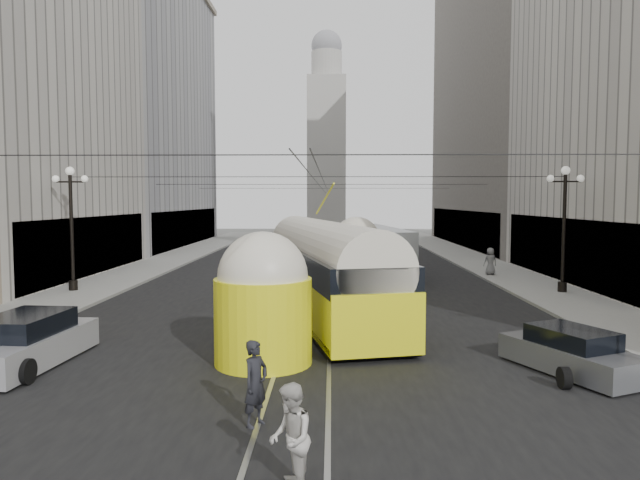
{
  "coord_description": "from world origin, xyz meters",
  "views": [
    {
      "loc": [
        0.82,
        -11.07,
        4.81
      ],
      "look_at": [
        0.34,
        12.13,
        3.19
      ],
      "focal_mm": 32.0,
      "sensor_mm": 36.0,
      "label": 1
    }
  ],
  "objects_px": {
    "streetcar": "(324,268)",
    "pedestrian_crossing_a": "(256,383)",
    "pedestrian_sidewalk_right": "(490,261)",
    "sedan_silver": "(26,343)",
    "pedestrian_crossing_b": "(290,439)",
    "city_bus": "(375,248)",
    "sedan_grey": "(572,353)"
  },
  "relations": [
    {
      "from": "sedan_grey",
      "to": "pedestrian_crossing_b",
      "type": "xyz_separation_m",
      "value": [
        -7.35,
        -6.65,
        0.34
      ]
    },
    {
      "from": "pedestrian_crossing_a",
      "to": "pedestrian_crossing_b",
      "type": "bearing_deg",
      "value": -128.71
    },
    {
      "from": "streetcar",
      "to": "pedestrian_crossing_b",
      "type": "relative_size",
      "value": 9.74
    },
    {
      "from": "sedan_silver",
      "to": "pedestrian_sidewalk_right",
      "type": "xyz_separation_m",
      "value": [
        18.78,
        19.56,
        0.3
      ]
    },
    {
      "from": "streetcar",
      "to": "pedestrian_crossing_b",
      "type": "xyz_separation_m",
      "value": [
        -0.35,
        -14.81,
        -1.03
      ]
    },
    {
      "from": "sedan_silver",
      "to": "pedestrian_sidewalk_right",
      "type": "bearing_deg",
      "value": 46.17
    },
    {
      "from": "pedestrian_sidewalk_right",
      "to": "pedestrian_crossing_b",
      "type": "bearing_deg",
      "value": 60.32
    },
    {
      "from": "sedan_silver",
      "to": "pedestrian_crossing_b",
      "type": "relative_size",
      "value": 2.73
    },
    {
      "from": "streetcar",
      "to": "sedan_silver",
      "type": "distance_m",
      "value": 11.64
    },
    {
      "from": "pedestrian_sidewalk_right",
      "to": "sedan_silver",
      "type": "bearing_deg",
      "value": 38.26
    },
    {
      "from": "sedan_silver",
      "to": "pedestrian_crossing_a",
      "type": "relative_size",
      "value": 2.69
    },
    {
      "from": "sedan_silver",
      "to": "pedestrian_crossing_b",
      "type": "xyz_separation_m",
      "value": [
        8.18,
        -6.99,
        0.21
      ]
    },
    {
      "from": "streetcar",
      "to": "pedestrian_sidewalk_right",
      "type": "distance_m",
      "value": 15.62
    },
    {
      "from": "city_bus",
      "to": "pedestrian_crossing_b",
      "type": "relative_size",
      "value": 6.74
    },
    {
      "from": "pedestrian_crossing_b",
      "to": "pedestrian_sidewalk_right",
      "type": "xyz_separation_m",
      "value": [
        10.61,
        26.55,
        0.09
      ]
    },
    {
      "from": "city_bus",
      "to": "pedestrian_crossing_a",
      "type": "bearing_deg",
      "value": -99.97
    },
    {
      "from": "streetcar",
      "to": "city_bus",
      "type": "xyz_separation_m",
      "value": [
        3.13,
        13.15,
        -0.27
      ]
    },
    {
      "from": "streetcar",
      "to": "pedestrian_sidewalk_right",
      "type": "relative_size",
      "value": 10.43
    },
    {
      "from": "pedestrian_crossing_a",
      "to": "pedestrian_crossing_b",
      "type": "height_order",
      "value": "pedestrian_crossing_a"
    },
    {
      "from": "city_bus",
      "to": "sedan_grey",
      "type": "bearing_deg",
      "value": -79.72
    },
    {
      "from": "pedestrian_crossing_a",
      "to": "sedan_grey",
      "type": "bearing_deg",
      "value": -32.44
    },
    {
      "from": "sedan_grey",
      "to": "streetcar",
      "type": "bearing_deg",
      "value": 130.62
    },
    {
      "from": "pedestrian_crossing_b",
      "to": "pedestrian_sidewalk_right",
      "type": "height_order",
      "value": "pedestrian_sidewalk_right"
    },
    {
      "from": "pedestrian_crossing_b",
      "to": "pedestrian_sidewalk_right",
      "type": "relative_size",
      "value": 1.07
    },
    {
      "from": "pedestrian_sidewalk_right",
      "to": "city_bus",
      "type": "bearing_deg",
      "value": -19.06
    },
    {
      "from": "sedan_silver",
      "to": "pedestrian_sidewalk_right",
      "type": "height_order",
      "value": "pedestrian_sidewalk_right"
    },
    {
      "from": "city_bus",
      "to": "pedestrian_crossing_b",
      "type": "height_order",
      "value": "city_bus"
    },
    {
      "from": "city_bus",
      "to": "pedestrian_crossing_b",
      "type": "bearing_deg",
      "value": -97.11
    },
    {
      "from": "city_bus",
      "to": "pedestrian_crossing_b",
      "type": "distance_m",
      "value": 28.19
    },
    {
      "from": "sedan_silver",
      "to": "pedestrian_crossing_a",
      "type": "distance_m",
      "value": 8.38
    },
    {
      "from": "city_bus",
      "to": "sedan_silver",
      "type": "bearing_deg",
      "value": -119.08
    },
    {
      "from": "streetcar",
      "to": "pedestrian_crossing_a",
      "type": "xyz_separation_m",
      "value": [
        -1.29,
        -12.04,
        -1.01
      ]
    }
  ]
}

